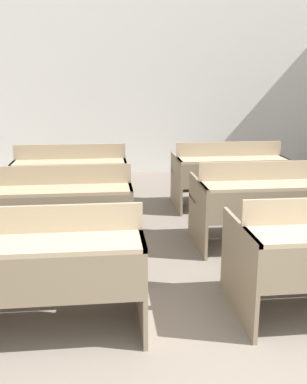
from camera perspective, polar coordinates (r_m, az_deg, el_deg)
The scene contains 6 objects.
wall_back at distance 7.82m, azimuth -1.22°, elevation 13.39°, with size 7.26×0.06×2.99m.
bench_front_left at distance 3.01m, azimuth -14.30°, elevation -8.75°, with size 1.34×0.81×0.84m.
bench_second_left at distance 4.28m, azimuth -11.81°, elevation -1.72°, with size 1.34×0.81×0.84m.
bench_second_right at distance 4.51m, azimuth 13.96°, elevation -1.04°, with size 1.34×0.81×0.84m.
bench_third_left at distance 5.58m, azimuth -10.41°, elevation 2.06°, with size 1.34×0.81×0.84m.
bench_third_right at distance 5.77m, azimuth 9.43°, elevation 2.50°, with size 1.34×0.81×0.84m.
Camera 1 is at (-0.70, -1.24, 1.61)m, focal length 42.00 mm.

